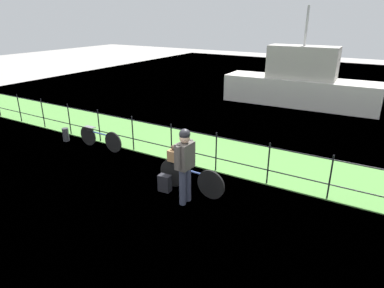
# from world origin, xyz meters

# --- Properties ---
(ground_plane) EXTENTS (60.00, 60.00, 0.00)m
(ground_plane) POSITION_xyz_m (0.00, 0.00, 0.00)
(ground_plane) COLOR #9E9993
(grass_strip) EXTENTS (27.00, 2.40, 0.03)m
(grass_strip) POSITION_xyz_m (0.00, 2.96, 0.01)
(grass_strip) COLOR #569342
(grass_strip) RESTS_ON ground
(harbor_water) EXTENTS (30.00, 30.00, 0.00)m
(harbor_water) POSITION_xyz_m (0.00, 11.43, 0.00)
(harbor_water) COLOR #60849E
(harbor_water) RESTS_ON ground
(iron_fence) EXTENTS (18.04, 0.04, 1.06)m
(iron_fence) POSITION_xyz_m (-0.00, 1.82, 0.61)
(iron_fence) COLOR black
(iron_fence) RESTS_ON ground
(bicycle_main) EXTENTS (1.73, 0.17, 0.67)m
(bicycle_main) POSITION_xyz_m (0.70, 0.55, 0.36)
(bicycle_main) COLOR black
(bicycle_main) RESTS_ON ground
(wooden_crate) EXTENTS (0.35, 0.27, 0.26)m
(wooden_crate) POSITION_xyz_m (0.31, 0.57, 0.81)
(wooden_crate) COLOR olive
(wooden_crate) RESTS_ON bicycle_main
(terrier_dog) EXTENTS (0.32, 0.15, 0.18)m
(terrier_dog) POSITION_xyz_m (0.33, 0.57, 1.01)
(terrier_dog) COLOR #4C3D2D
(terrier_dog) RESTS_ON wooden_crate
(cyclist_person) EXTENTS (0.28, 0.54, 1.68)m
(cyclist_person) POSITION_xyz_m (0.85, 0.10, 1.00)
(cyclist_person) COLOR #383D51
(cyclist_person) RESTS_ON ground
(backpack_on_paving) EXTENTS (0.29, 0.20, 0.40)m
(backpack_on_paving) POSITION_xyz_m (0.18, 0.27, 0.20)
(backpack_on_paving) COLOR black
(backpack_on_paving) RESTS_ON ground
(mooring_bollard) EXTENTS (0.20, 0.20, 0.43)m
(mooring_bollard) POSITION_xyz_m (-4.48, 1.32, 0.21)
(mooring_bollard) COLOR #38383D
(mooring_bollard) RESTS_ON ground
(bicycle_parked) EXTENTS (1.69, 0.17, 0.62)m
(bicycle_parked) POSITION_xyz_m (-3.05, 1.42, 0.33)
(bicycle_parked) COLOR black
(bicycle_parked) RESTS_ON ground
(moored_boat_near) EXTENTS (6.66, 1.86, 4.18)m
(moored_boat_near) POSITION_xyz_m (0.67, 9.88, 0.94)
(moored_boat_near) COLOR silver
(moored_boat_near) RESTS_ON ground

